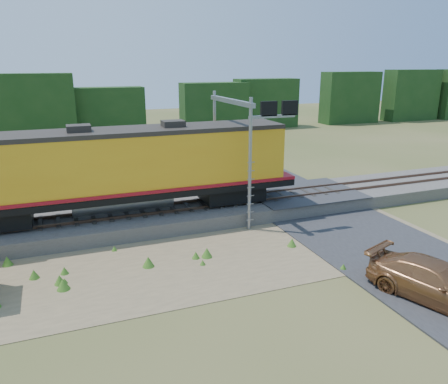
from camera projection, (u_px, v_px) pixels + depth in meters
name	position (u px, v px, depth m)	size (l,w,h in m)	color
ground	(241.00, 257.00, 21.05)	(140.00, 140.00, 0.00)	#475123
ballast	(202.00, 211.00, 26.30)	(70.00, 5.00, 0.80)	slate
rails	(202.00, 203.00, 26.16)	(70.00, 1.54, 0.16)	brown
dirt_shoulder	(198.00, 259.00, 20.80)	(26.00, 8.00, 0.03)	#8C7754
road	(352.00, 231.00, 24.09)	(7.00, 66.00, 0.86)	#38383A
tree_line_north	(121.00, 112.00, 54.18)	(130.00, 3.00, 6.50)	#183814
weed_clumps	(170.00, 268.00, 19.93)	(15.00, 6.20, 0.56)	#437621
locomotive	(115.00, 167.00, 23.73)	(20.06, 3.06, 5.18)	black
signal_gantry	(241.00, 127.00, 25.03)	(2.89, 6.20, 7.28)	gray
car	(437.00, 283.00, 16.97)	(2.18, 5.37, 1.56)	#986038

